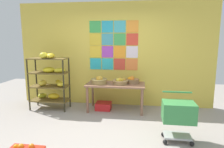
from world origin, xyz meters
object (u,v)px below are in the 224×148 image
banana_shelf_unit (50,77)px  fruit_basket_back_left (120,81)px  shopping_cart (178,114)px  fruit_basket_right (132,80)px  produce_crate_under_table (104,106)px  fruit_basket_left (99,81)px  display_table (116,87)px

banana_shelf_unit → fruit_basket_back_left: size_ratio=3.82×
banana_shelf_unit → shopping_cart: size_ratio=1.73×
fruit_basket_back_left → shopping_cart: (1.12, -1.34, -0.25)m
fruit_basket_back_left → fruit_basket_right: bearing=27.5°
banana_shelf_unit → fruit_basket_right: 2.05m
produce_crate_under_table → fruit_basket_left: bearing=-138.8°
banana_shelf_unit → produce_crate_under_table: bearing=5.6°
fruit_basket_back_left → fruit_basket_right: (0.29, 0.15, 0.01)m
display_table → produce_crate_under_table: display_table is taller
fruit_basket_right → banana_shelf_unit: bearing=-173.9°
display_table → fruit_basket_left: bearing=-170.8°
fruit_basket_left → shopping_cart: fruit_basket_left is taller
banana_shelf_unit → shopping_cart: 3.16m
fruit_basket_right → produce_crate_under_table: 0.98m
banana_shelf_unit → fruit_basket_left: size_ratio=3.62×
display_table → fruit_basket_left: (-0.40, -0.06, 0.17)m
fruit_basket_left → fruit_basket_back_left: 0.51m
display_table → shopping_cart: shopping_cart is taller
fruit_basket_right → shopping_cart: (0.84, -1.49, -0.26)m
display_table → produce_crate_under_table: size_ratio=3.73×
banana_shelf_unit → produce_crate_under_table: (1.32, 0.13, -0.73)m
shopping_cart → banana_shelf_unit: bearing=151.3°
fruit_basket_left → fruit_basket_right: 0.82m
fruit_basket_right → produce_crate_under_table: (-0.71, -0.09, -0.66)m
shopping_cart → fruit_basket_left: bearing=136.2°
fruit_basket_back_left → shopping_cart: 1.76m
banana_shelf_unit → display_table: size_ratio=1.02×
banana_shelf_unit → shopping_cart: (2.87, -1.27, -0.33)m
fruit_basket_back_left → produce_crate_under_table: (-0.43, 0.06, -0.66)m
produce_crate_under_table → shopping_cart: size_ratio=0.45×
banana_shelf_unit → fruit_basket_left: (1.24, 0.05, -0.07)m
display_table → produce_crate_under_table: bearing=177.6°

